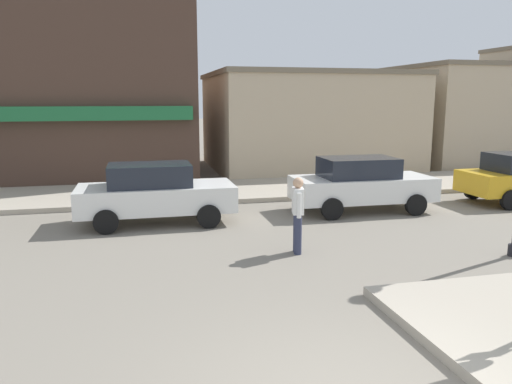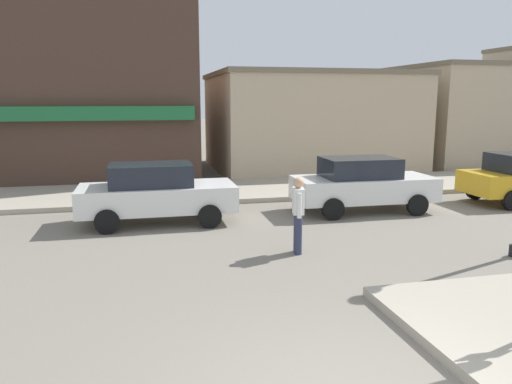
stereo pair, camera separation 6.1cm
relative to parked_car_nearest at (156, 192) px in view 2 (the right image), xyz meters
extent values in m
cube|color=#A89E8C|center=(1.67, 3.86, -0.74)|extent=(80.00, 4.00, 0.15)
cube|color=white|center=(0.04, 0.00, -0.14)|extent=(4.01, 1.71, 0.66)
cube|color=#1E232D|center=(-0.11, 0.00, 0.47)|extent=(2.08, 1.40, 0.56)
cylinder|color=black|center=(1.28, 0.85, -0.51)|extent=(0.60, 0.18, 0.60)
cylinder|color=black|center=(1.28, -0.85, -0.51)|extent=(0.60, 0.18, 0.60)
cylinder|color=black|center=(-1.20, 0.85, -0.51)|extent=(0.60, 0.18, 0.60)
cylinder|color=black|center=(-1.20, -0.85, -0.51)|extent=(0.60, 0.18, 0.60)
cube|color=white|center=(5.87, 0.06, -0.14)|extent=(4.03, 1.77, 0.66)
cube|color=#1E232D|center=(5.72, 0.07, 0.47)|extent=(2.10, 1.43, 0.56)
cylinder|color=black|center=(7.12, 0.89, -0.51)|extent=(0.60, 0.19, 0.60)
cylinder|color=black|center=(7.09, -0.81, -0.51)|extent=(0.60, 0.19, 0.60)
cylinder|color=black|center=(4.64, 0.93, -0.51)|extent=(0.60, 0.19, 0.60)
cylinder|color=black|center=(4.61, -0.77, -0.51)|extent=(0.60, 0.19, 0.60)
cylinder|color=black|center=(10.17, 0.86, -0.51)|extent=(0.60, 0.19, 0.60)
cylinder|color=black|center=(10.14, -0.84, -0.51)|extent=(0.60, 0.19, 0.60)
cylinder|color=#2D334C|center=(2.81, -3.26, -0.39)|extent=(0.16, 0.16, 0.85)
cylinder|color=#2D334C|center=(2.77, -3.43, -0.39)|extent=(0.16, 0.16, 0.85)
cube|color=white|center=(2.79, -3.34, 0.31)|extent=(0.29, 0.40, 0.54)
sphere|color=tan|center=(2.79, -3.34, 0.69)|extent=(0.22, 0.22, 0.22)
cylinder|color=white|center=(2.84, -3.12, 0.26)|extent=(0.11, 0.11, 0.52)
cylinder|color=white|center=(2.74, -3.57, 0.26)|extent=(0.11, 0.11, 0.52)
cube|color=#473328|center=(-3.30, 10.20, 3.33)|extent=(10.42, 8.67, 8.27)
cube|color=#1E6638|center=(-3.30, 5.71, 1.89)|extent=(9.90, 0.40, 0.50)
cube|color=tan|center=(7.36, 9.43, 1.29)|extent=(8.67, 7.44, 4.19)
cube|color=#716452|center=(7.36, 9.43, 3.48)|extent=(8.84, 7.59, 0.20)
cube|color=tan|center=(15.35, 9.22, 1.51)|extent=(5.61, 6.18, 4.64)
cube|color=#716452|center=(15.35, 9.22, 3.93)|extent=(5.72, 6.31, 0.20)
camera|label=1|loc=(-0.42, -12.97, 2.37)|focal=35.00mm
camera|label=2|loc=(-0.36, -12.98, 2.37)|focal=35.00mm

